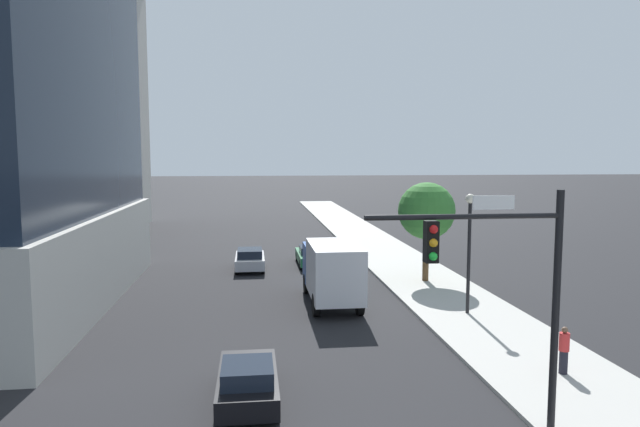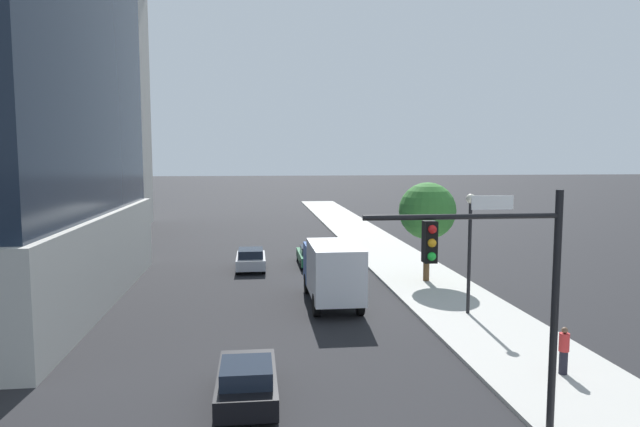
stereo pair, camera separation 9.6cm
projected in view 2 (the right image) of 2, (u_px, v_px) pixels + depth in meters
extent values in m
cube|color=#B2AFA8|center=(436.00, 289.00, 31.31)|extent=(5.07, 120.00, 0.15)
cube|color=#B2AFA8|center=(69.00, 83.00, 54.50)|extent=(12.59, 15.08, 28.69)
cube|color=red|center=(95.00, 40.00, 50.14)|extent=(0.90, 0.90, 35.08)
cylinder|color=black|center=(555.00, 312.00, 14.84)|extent=(0.20, 0.20, 6.40)
cylinder|color=black|center=(463.00, 217.00, 14.29)|extent=(5.12, 0.14, 0.14)
cube|color=black|center=(430.00, 242.00, 14.26)|extent=(0.32, 0.36, 1.05)
sphere|color=red|center=(432.00, 229.00, 14.03)|extent=(0.22, 0.22, 0.22)
sphere|color=orange|center=(432.00, 243.00, 14.07)|extent=(0.22, 0.22, 0.22)
sphere|color=green|center=(432.00, 256.00, 14.10)|extent=(0.22, 0.22, 0.22)
cube|color=white|center=(492.00, 203.00, 14.34)|extent=(1.10, 0.04, 0.36)
cylinder|color=black|center=(469.00, 258.00, 26.02)|extent=(0.16, 0.16, 5.14)
sphere|color=silver|center=(471.00, 199.00, 25.75)|extent=(0.44, 0.44, 0.44)
cylinder|color=brown|center=(426.00, 256.00, 32.94)|extent=(0.36, 0.36, 2.87)
sphere|color=#387F33|center=(427.00, 211.00, 32.67)|extent=(3.29, 3.29, 3.29)
cube|color=black|center=(247.00, 383.00, 17.13)|extent=(1.77, 4.12, 0.63)
cube|color=#19212D|center=(246.00, 372.00, 16.49)|extent=(1.49, 1.78, 0.50)
cylinder|color=black|center=(223.00, 375.00, 18.46)|extent=(0.22, 0.63, 0.63)
cylinder|color=black|center=(272.00, 373.00, 18.63)|extent=(0.22, 0.63, 0.63)
cylinder|color=black|center=(218.00, 413.00, 15.69)|extent=(0.22, 0.63, 0.63)
cylinder|color=black|center=(275.00, 410.00, 15.87)|extent=(0.22, 0.63, 0.63)
cube|color=#1E6638|center=(312.00, 257.00, 38.58)|extent=(1.75, 4.62, 0.58)
cube|color=#19212D|center=(312.00, 250.00, 38.36)|extent=(1.47, 1.95, 0.46)
cylinder|color=black|center=(298.00, 256.00, 40.07)|extent=(0.22, 0.64, 0.64)
cylinder|color=black|center=(320.00, 256.00, 40.25)|extent=(0.22, 0.64, 0.64)
cylinder|color=black|center=(302.00, 265.00, 36.97)|extent=(0.22, 0.64, 0.64)
cylinder|color=black|center=(326.00, 264.00, 37.14)|extent=(0.22, 0.64, 0.64)
cube|color=#B7B7BC|center=(251.00, 261.00, 36.99)|extent=(1.85, 4.10, 0.66)
cube|color=#19212D|center=(251.00, 253.00, 36.51)|extent=(1.55, 2.08, 0.51)
cylinder|color=black|center=(239.00, 261.00, 38.30)|extent=(0.22, 0.62, 0.62)
cylinder|color=black|center=(263.00, 261.00, 38.49)|extent=(0.22, 0.62, 0.62)
cylinder|color=black|center=(238.00, 269.00, 35.55)|extent=(0.22, 0.62, 0.62)
cylinder|color=black|center=(264.00, 269.00, 35.73)|extent=(0.22, 0.62, 0.62)
cube|color=#1E4799|center=(326.00, 262.00, 30.65)|extent=(2.34, 1.83, 2.05)
cube|color=silver|center=(335.00, 270.00, 27.33)|extent=(2.34, 4.55, 2.55)
cylinder|color=black|center=(307.00, 283.00, 30.65)|extent=(0.30, 1.07, 1.07)
cylinder|color=black|center=(345.00, 282.00, 30.89)|extent=(0.30, 1.07, 1.07)
cylinder|color=black|center=(316.00, 305.00, 26.22)|extent=(0.30, 1.07, 1.07)
cylinder|color=black|center=(360.00, 304.00, 26.46)|extent=(0.30, 1.07, 1.07)
cylinder|color=black|center=(563.00, 362.00, 18.93)|extent=(0.28, 0.28, 0.79)
cylinder|color=red|center=(564.00, 342.00, 18.86)|extent=(0.34, 0.34, 0.61)
sphere|color=brown|center=(565.00, 330.00, 18.82)|extent=(0.21, 0.21, 0.21)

